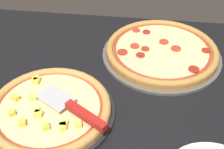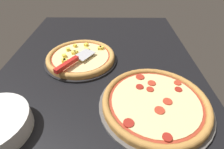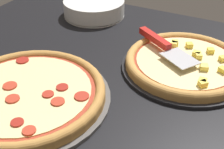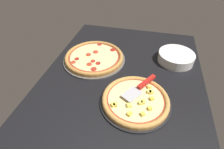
{
  "view_description": "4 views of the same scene",
  "coord_description": "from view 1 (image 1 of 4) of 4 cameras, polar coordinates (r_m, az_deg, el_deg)",
  "views": [
    {
      "loc": [
        15.89,
        -69.62,
        65.88
      ],
      "look_at": [
        6.08,
        5.9,
        3.0
      ],
      "focal_mm": 50.0,
      "sensor_mm": 36.0,
      "label": 1
    },
    {
      "loc": [
        66.84,
        6.58,
        50.03
      ],
      "look_at": [
        6.08,
        5.9,
        3.0
      ],
      "focal_mm": 28.0,
      "sensor_mm": 36.0,
      "label": 2
    },
    {
      "loc": [
        -25.33,
        67.41,
        49.97
      ],
      "look_at": [
        6.08,
        5.9,
        3.0
      ],
      "focal_mm": 50.0,
      "sensor_mm": 36.0,
      "label": 3
    },
    {
      "loc": [
        -70.58,
        -12.36,
        71.03
      ],
      "look_at": [
        6.08,
        5.9,
        3.0
      ],
      "focal_mm": 28.0,
      "sensor_mm": 36.0,
      "label": 4
    }
  ],
  "objects": [
    {
      "name": "pizza_back",
      "position": [
        1.12,
        9.09,
        4.38
      ],
      "size": [
        39.53,
        39.53,
        2.97
      ],
      "color": "#B77F3D",
      "rests_on": "pizza_pan_back"
    },
    {
      "name": "pizza_pan_back",
      "position": [
        1.13,
        9.0,
        3.58
      ],
      "size": [
        42.05,
        42.05,
        1.0
      ],
      "primitive_type": "cylinder",
      "color": "#565451",
      "rests_on": "ground_plane"
    },
    {
      "name": "ground_plane",
      "position": [
        0.98,
        -3.97,
        -4.04
      ],
      "size": [
        146.49,
        96.65,
        3.6
      ],
      "primitive_type": "cube",
      "color": "black"
    },
    {
      "name": "serving_spatula",
      "position": [
        0.84,
        -6.05,
        -6.72
      ],
      "size": [
        22.49,
        16.77,
        2.0
      ],
      "color": "#B7B7BC",
      "rests_on": "pizza_front"
    },
    {
      "name": "pizza_pan_front",
      "position": [
        0.92,
        -11.14,
        -6.81
      ],
      "size": [
        37.07,
        37.07,
        1.0
      ],
      "primitive_type": "cylinder",
      "color": "black",
      "rests_on": "ground_plane"
    },
    {
      "name": "pizza_front",
      "position": [
        0.91,
        -11.3,
        -6.04
      ],
      "size": [
        34.85,
        34.85,
        3.37
      ],
      "color": "#C68E47",
      "rests_on": "pizza_pan_front"
    }
  ]
}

